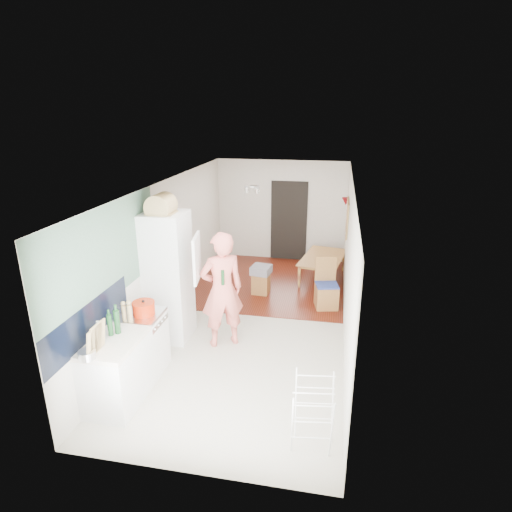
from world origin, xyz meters
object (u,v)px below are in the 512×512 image
(dining_chair, at_px, (327,284))
(stool, at_px, (261,284))
(dining_table, at_px, (324,270))
(drying_rack, at_px, (313,416))
(person, at_px, (222,280))

(dining_chair, relative_size, stool, 2.23)
(stool, bearing_deg, dining_table, 39.26)
(dining_table, xyz_separation_m, dining_chair, (0.11, -1.45, 0.26))
(dining_chair, xyz_separation_m, drying_rack, (-0.02, -3.69, -0.06))
(drying_rack, bearing_deg, stool, 100.53)
(stool, bearing_deg, person, -96.77)
(dining_chair, xyz_separation_m, stool, (-1.36, 0.42, -0.27))
(person, relative_size, dining_chair, 2.31)
(dining_table, bearing_deg, stool, 139.49)
(stool, bearing_deg, drying_rack, -71.99)
(dining_table, height_order, drying_rack, drying_rack)
(dining_table, relative_size, dining_chair, 1.32)
(person, height_order, dining_table, person)
(person, height_order, dining_chair, person)
(dining_table, height_order, dining_chair, dining_chair)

